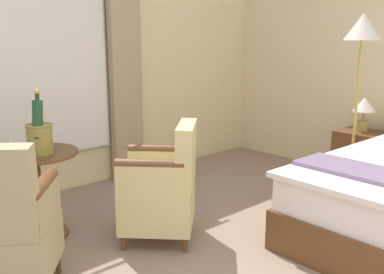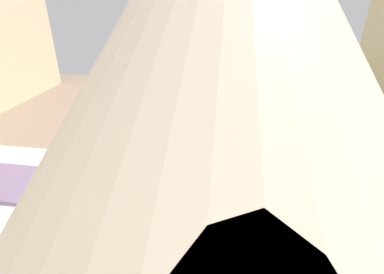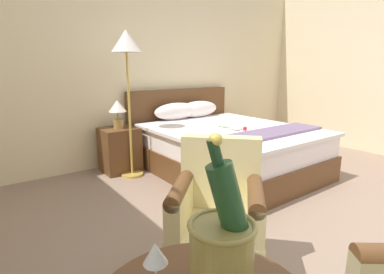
# 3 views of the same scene
# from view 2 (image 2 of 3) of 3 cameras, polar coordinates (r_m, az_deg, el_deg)

# --- Properties ---
(ground_plane) EXTENTS (7.34, 7.34, 0.00)m
(ground_plane) POSITION_cam_2_polar(r_m,az_deg,el_deg) (3.15, -7.31, -6.72)
(ground_plane) COLOR gray
(floor_lamp_brass) EXTENTS (0.35, 0.35, 1.77)m
(floor_lamp_brass) POSITION_cam_2_polar(r_m,az_deg,el_deg) (0.26, 4.75, -22.13)
(floor_lamp_brass) COLOR gold
(floor_lamp_brass) RESTS_ON ground
(side_table_round) EXTENTS (0.65, 0.65, 0.68)m
(side_table_round) POSITION_cam_2_polar(r_m,az_deg,el_deg) (3.44, 26.47, 1.05)
(side_table_round) COLOR brown
(side_table_round) RESTS_ON ground
(champagne_bucket) EXTENTS (0.20, 0.20, 0.48)m
(champagne_bucket) POSITION_cam_2_polar(r_m,az_deg,el_deg) (3.26, 26.67, 7.93)
(champagne_bucket) COLOR olive
(champagne_bucket) RESTS_ON side_table_round
(wine_glass_near_bucket) EXTENTS (0.07, 0.07, 0.15)m
(wine_glass_near_bucket) POSITION_cam_2_polar(r_m,az_deg,el_deg) (3.20, 29.65, 6.25)
(wine_glass_near_bucket) COLOR white
(wine_glass_near_bucket) RESTS_ON side_table_round
(wine_glass_near_edge) EXTENTS (0.07, 0.07, 0.13)m
(wine_glass_near_edge) POSITION_cam_2_polar(r_m,az_deg,el_deg) (3.47, 27.19, 7.69)
(wine_glass_near_edge) COLOR white
(wine_glass_near_edge) RESTS_ON side_table_round
(snack_plate) EXTENTS (0.18, 0.18, 0.04)m
(snack_plate) POSITION_cam_2_polar(r_m,az_deg,el_deg) (3.44, 29.91, 5.57)
(snack_plate) COLOR white
(snack_plate) RESTS_ON side_table_round
(armchair_by_window) EXTENTS (0.75, 0.75, 0.91)m
(armchair_by_window) POSITION_cam_2_polar(r_m,az_deg,el_deg) (2.66, 16.65, -4.12)
(armchair_by_window) COLOR brown
(armchair_by_window) RESTS_ON ground
(armchair_facing_bed) EXTENTS (0.76, 0.76, 0.99)m
(armchair_facing_bed) POSITION_cam_2_polar(r_m,az_deg,el_deg) (3.72, 14.38, 5.68)
(armchair_facing_bed) COLOR brown
(armchair_facing_bed) RESTS_ON ground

